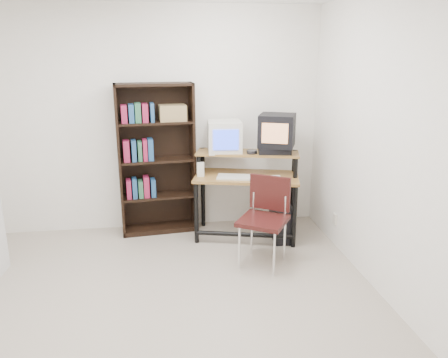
{
  "coord_description": "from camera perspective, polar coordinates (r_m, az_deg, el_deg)",
  "views": [
    {
      "loc": [
        0.12,
        -3.13,
        2.09
      ],
      "look_at": [
        0.74,
        1.1,
        0.83
      ],
      "focal_mm": 35.0,
      "sensor_mm": 36.0,
      "label": 1
    }
  ],
  "objects": [
    {
      "name": "school_chair",
      "position": [
        4.4,
        5.46,
        -4.23
      ],
      "size": [
        0.61,
        0.61,
        0.88
      ],
      "rotation": [
        0.0,
        0.0,
        -0.56
      ],
      "color": "black",
      "rests_on": "floor"
    },
    {
      "name": "computer_desk",
      "position": [
        4.97,
        2.97,
        -0.05
      ],
      "size": [
        1.27,
        0.85,
        0.98
      ],
      "rotation": [
        0.0,
        0.0,
        -0.25
      ],
      "color": "olive",
      "rests_on": "floor"
    },
    {
      "name": "wall_outlet",
      "position": [
        5.01,
        14.27,
        -5.08
      ],
      "size": [
        0.02,
        0.08,
        0.12
      ],
      "primitive_type": "cube",
      "color": "beige",
      "rests_on": "right_wall"
    },
    {
      "name": "cd_spindle",
      "position": [
        4.91,
        3.66,
        3.48
      ],
      "size": [
        0.13,
        0.13,
        0.05
      ],
      "primitive_type": "cylinder",
      "rotation": [
        0.0,
        0.0,
        -0.12
      ],
      "color": "#26262B",
      "rests_on": "computer_desk"
    },
    {
      "name": "right_wall",
      "position": [
        3.74,
        22.13,
        2.97
      ],
      "size": [
        0.01,
        4.0,
        2.6
      ],
      "primitive_type": "cube",
      "color": "white",
      "rests_on": "floor"
    },
    {
      "name": "mousepad",
      "position": [
        4.87,
        6.81,
        -0.02
      ],
      "size": [
        0.23,
        0.19,
        0.01
      ],
      "primitive_type": "cube",
      "rotation": [
        0.0,
        0.0,
        -0.05
      ],
      "color": "black",
      "rests_on": "computer_desk"
    },
    {
      "name": "bookshelf",
      "position": [
        5.13,
        -8.84,
        2.79
      ],
      "size": [
        0.9,
        0.38,
        1.75
      ],
      "rotation": [
        0.0,
        0.0,
        0.1
      ],
      "color": "black",
      "rests_on": "floor"
    },
    {
      "name": "pc_tower",
      "position": [
        5.09,
        7.46,
        -5.45
      ],
      "size": [
        0.23,
        0.46,
        0.42
      ],
      "primitive_type": "cube",
      "rotation": [
        0.0,
        0.0,
        -0.06
      ],
      "color": "black",
      "rests_on": "floor"
    },
    {
      "name": "floor",
      "position": [
        3.77,
        -9.13,
        -17.58
      ],
      "size": [
        4.0,
        4.0,
        0.01
      ],
      "primitive_type": "cube",
      "color": "#B1A493",
      "rests_on": "ground"
    },
    {
      "name": "desk_speaker",
      "position": [
        4.9,
        -3.06,
        1.18
      ],
      "size": [
        0.09,
        0.09,
        0.17
      ],
      "primitive_type": "cube",
      "rotation": [
        0.0,
        0.0,
        -0.14
      ],
      "color": "beige",
      "rests_on": "computer_desk"
    },
    {
      "name": "vcr",
      "position": [
        4.97,
        6.6,
        3.73
      ],
      "size": [
        0.4,
        0.32,
        0.08
      ],
      "primitive_type": "cube",
      "rotation": [
        0.0,
        0.0,
        -0.17
      ],
      "color": "black",
      "rests_on": "computer_desk"
    },
    {
      "name": "keyboard",
      "position": [
        4.84,
        1.9,
        0.16
      ],
      "size": [
        0.51,
        0.32,
        0.03
      ],
      "primitive_type": "cube",
      "rotation": [
        0.0,
        0.0,
        -0.26
      ],
      "color": "beige",
      "rests_on": "computer_desk"
    },
    {
      "name": "back_wall",
      "position": [
        5.2,
        -9.62,
        7.43
      ],
      "size": [
        4.0,
        0.01,
        2.6
      ],
      "primitive_type": "cube",
      "color": "white",
      "rests_on": "floor"
    },
    {
      "name": "front_wall",
      "position": [
        1.39,
        -12.35,
        -18.83
      ],
      "size": [
        4.0,
        0.01,
        2.6
      ],
      "primitive_type": "cube",
      "color": "white",
      "rests_on": "floor"
    },
    {
      "name": "mouse",
      "position": [
        4.88,
        6.78,
        0.23
      ],
      "size": [
        0.1,
        0.06,
        0.03
      ],
      "primitive_type": "cube",
      "rotation": [
        0.0,
        0.0,
        -0.05
      ],
      "color": "white",
      "rests_on": "mousepad"
    },
    {
      "name": "crt_monitor",
      "position": [
        5.01,
        0.06,
        5.56
      ],
      "size": [
        0.4,
        0.41,
        0.36
      ],
      "rotation": [
        0.0,
        0.0,
        -0.07
      ],
      "color": "beige",
      "rests_on": "computer_desk"
    },
    {
      "name": "crt_tv",
      "position": [
        4.96,
        6.94,
        6.31
      ],
      "size": [
        0.5,
        0.49,
        0.36
      ],
      "rotation": [
        0.0,
        0.0,
        -0.38
      ],
      "color": "black",
      "rests_on": "vcr"
    }
  ]
}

